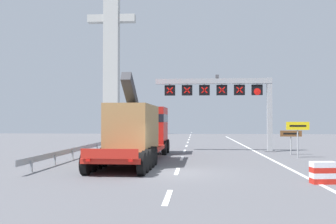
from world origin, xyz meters
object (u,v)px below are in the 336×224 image
overhead_lane_gantry (227,93)px  exit_sign_yellow (298,130)px  heavy_haul_truck_red (140,130)px  crash_barrier_striped (323,173)px  tourist_info_sign_brown (291,136)px  bridge_pylon_distant (112,39)px

overhead_lane_gantry → exit_sign_yellow: bearing=-49.3°
heavy_haul_truck_red → exit_sign_yellow: size_ratio=5.60×
heavy_haul_truck_red → exit_sign_yellow: bearing=9.4°
overhead_lane_gantry → crash_barrier_striped: overhead_lane_gantry is taller
overhead_lane_gantry → heavy_haul_truck_red: size_ratio=0.72×
exit_sign_yellow → tourist_info_sign_brown: 2.40m
exit_sign_yellow → tourist_info_sign_brown: bearing=87.0°
tourist_info_sign_brown → crash_barrier_striped: bearing=-98.7°
heavy_haul_truck_red → tourist_info_sign_brown: size_ratio=7.63×
exit_sign_yellow → crash_barrier_striped: 11.04m
overhead_lane_gantry → exit_sign_yellow: (4.43, -5.16, -3.06)m
tourist_info_sign_brown → crash_barrier_striped: (-2.02, -13.12, -0.97)m
crash_barrier_striped → bridge_pylon_distant: size_ratio=0.03×
overhead_lane_gantry → heavy_haul_truck_red: (-6.42, -6.96, -3.00)m
heavy_haul_truck_red → bridge_pylon_distant: (-12.08, 43.66, 16.07)m
bridge_pylon_distant → exit_sign_yellow: bearing=-61.3°
bridge_pylon_distant → heavy_haul_truck_red: bearing=-74.5°
exit_sign_yellow → bridge_pylon_distant: 50.38m
tourist_info_sign_brown → crash_barrier_striped: tourist_info_sign_brown is taller
tourist_info_sign_brown → heavy_haul_truck_red: bearing=-159.3°
exit_sign_yellow → crash_barrier_striped: exit_sign_yellow is taller
tourist_info_sign_brown → overhead_lane_gantry: bearing=148.3°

